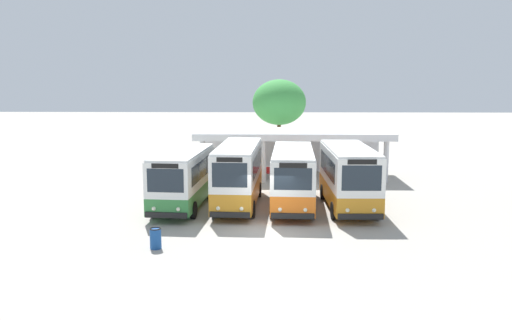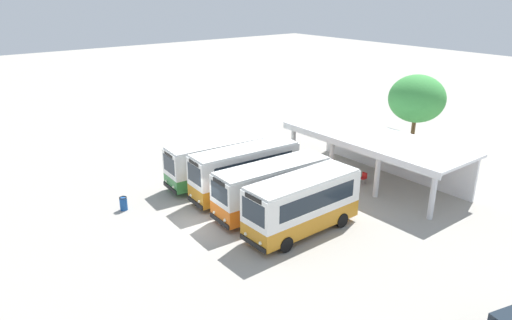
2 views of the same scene
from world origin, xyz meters
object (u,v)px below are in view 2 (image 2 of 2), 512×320
object	(u,v)px
city_bus_nearest_orange	(215,161)
waiting_chair_middle_seat	(357,175)
waiting_chair_fourth_seat	(364,177)
city_bus_middle_cream	(273,186)
city_bus_second_in_row	(245,170)
city_bus_fourth_amber	(302,202)
waiting_chair_second_from_end	(351,172)
waiting_chair_end_by_column	(345,170)
litter_bin_apron	(124,203)

from	to	relation	value
city_bus_nearest_orange	waiting_chair_middle_seat	size ratio (longest dim) A/B	8.57
city_bus_nearest_orange	waiting_chair_fourth_seat	size ratio (longest dim) A/B	8.57
city_bus_middle_cream	waiting_chair_fourth_seat	xyz separation A→B (m)	(0.55, 8.21, -1.27)
city_bus_second_in_row	city_bus_fourth_amber	bearing A→B (deg)	-3.69
city_bus_middle_cream	city_bus_second_in_row	bearing A→B (deg)	178.23
city_bus_middle_cream	waiting_chair_second_from_end	bearing A→B (deg)	94.63
city_bus_second_in_row	city_bus_fourth_amber	world-z (taller)	city_bus_second_in_row
city_bus_second_in_row	waiting_chair_end_by_column	bearing A→B (deg)	77.77
waiting_chair_middle_seat	litter_bin_apron	world-z (taller)	litter_bin_apron
city_bus_middle_cream	waiting_chair_end_by_column	size ratio (longest dim) A/B	9.32
city_bus_middle_cream	waiting_chair_second_from_end	size ratio (longest dim) A/B	9.32
city_bus_fourth_amber	waiting_chair_second_from_end	world-z (taller)	city_bus_fourth_amber
waiting_chair_end_by_column	waiting_chair_middle_seat	size ratio (longest dim) A/B	1.00
waiting_chair_end_by_column	litter_bin_apron	world-z (taller)	litter_bin_apron
waiting_chair_fourth_seat	litter_bin_apron	distance (m)	16.96
city_bus_middle_cream	waiting_chair_end_by_column	distance (m)	8.44
city_bus_middle_cream	waiting_chair_second_from_end	xyz separation A→B (m)	(-0.66, 8.20, -1.27)
city_bus_second_in_row	city_bus_fourth_amber	size ratio (longest dim) A/B	1.06
city_bus_nearest_orange	waiting_chair_middle_seat	distance (m)	10.53
city_bus_second_in_row	waiting_chair_fourth_seat	xyz separation A→B (m)	(3.59, 8.11, -1.39)
waiting_chair_end_by_column	waiting_chair_second_from_end	bearing A→B (deg)	-4.93
city_bus_second_in_row	waiting_chair_second_from_end	world-z (taller)	city_bus_second_in_row
waiting_chair_second_from_end	litter_bin_apron	xyz separation A→B (m)	(-5.46, -15.59, -0.07)
city_bus_nearest_orange	waiting_chair_second_from_end	world-z (taller)	city_bus_nearest_orange
city_bus_nearest_orange	city_bus_middle_cream	world-z (taller)	city_bus_middle_cream
waiting_chair_second_from_end	waiting_chair_fourth_seat	world-z (taller)	same
city_bus_nearest_orange	waiting_chair_end_by_column	xyz separation A→B (m)	(4.81, 8.58, -1.25)
waiting_chair_end_by_column	litter_bin_apron	size ratio (longest dim) A/B	0.96
city_bus_middle_cream	city_bus_fourth_amber	distance (m)	3.05
city_bus_nearest_orange	city_bus_fourth_amber	size ratio (longest dim) A/B	0.99
city_bus_fourth_amber	waiting_chair_end_by_column	distance (m)	9.67
city_bus_second_in_row	waiting_chair_middle_seat	world-z (taller)	city_bus_second_in_row
city_bus_nearest_orange	waiting_chair_end_by_column	bearing A→B (deg)	60.74
waiting_chair_middle_seat	litter_bin_apron	distance (m)	16.75
waiting_chair_second_from_end	waiting_chair_middle_seat	size ratio (longest dim) A/B	1.00
waiting_chair_middle_seat	litter_bin_apron	xyz separation A→B (m)	(-6.06, -15.61, -0.07)
city_bus_nearest_orange	city_bus_middle_cream	distance (m)	6.09
litter_bin_apron	city_bus_nearest_orange	bearing A→B (deg)	89.65
city_bus_middle_cream	litter_bin_apron	xyz separation A→B (m)	(-6.12, -7.39, -1.34)
waiting_chair_end_by_column	city_bus_fourth_amber	bearing A→B (deg)	-63.25
litter_bin_apron	city_bus_second_in_row	bearing A→B (deg)	67.62
city_bus_nearest_orange	litter_bin_apron	distance (m)	7.18
litter_bin_apron	city_bus_middle_cream	bearing A→B (deg)	50.37
city_bus_nearest_orange	litter_bin_apron	size ratio (longest dim) A/B	8.19
waiting_chair_end_by_column	city_bus_middle_cream	bearing A→B (deg)	-81.25
city_bus_second_in_row	city_bus_middle_cream	bearing A→B (deg)	-1.77
waiting_chair_fourth_seat	city_bus_middle_cream	bearing A→B (deg)	-93.83
city_bus_second_in_row	city_bus_fourth_amber	xyz separation A→B (m)	(6.08, -0.39, -0.03)
city_bus_second_in_row	waiting_chair_second_from_end	size ratio (longest dim) A/B	9.17
waiting_chair_fourth_seat	waiting_chair_second_from_end	bearing A→B (deg)	-179.67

